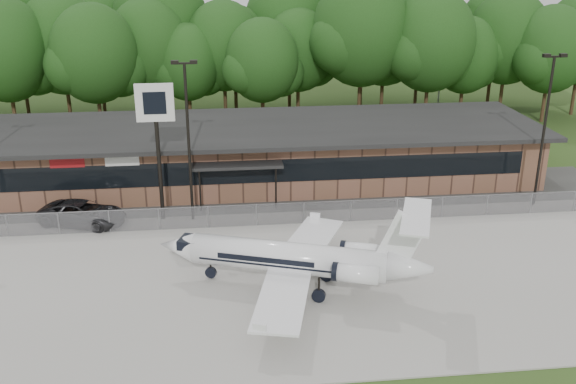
{
  "coord_description": "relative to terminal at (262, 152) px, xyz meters",
  "views": [
    {
      "loc": [
        -3.13,
        -21.95,
        16.28
      ],
      "look_at": [
        0.66,
        12.0,
        3.38
      ],
      "focal_mm": 40.0,
      "sensor_mm": 36.0,
      "label": 1
    }
  ],
  "objects": [
    {
      "name": "ground",
      "position": [
        0.0,
        -23.94,
        -2.18
      ],
      "size": [
        160.0,
        160.0,
        0.0
      ],
      "primitive_type": "plane",
      "color": "#293F16",
      "rests_on": "ground"
    },
    {
      "name": "apron",
      "position": [
        0.0,
        -15.94,
        -2.14
      ],
      "size": [
        64.0,
        18.0,
        0.08
      ],
      "primitive_type": "cube",
      "color": "#9E9B93",
      "rests_on": "ground"
    },
    {
      "name": "parking_lot",
      "position": [
        0.0,
        -4.44,
        -2.15
      ],
      "size": [
        50.0,
        9.0,
        0.06
      ],
      "primitive_type": "cube",
      "color": "#383835",
      "rests_on": "ground"
    },
    {
      "name": "terminal",
      "position": [
        0.0,
        0.0,
        0.0
      ],
      "size": [
        41.0,
        11.65,
        4.3
      ],
      "color": "brown",
      "rests_on": "ground"
    },
    {
      "name": "fence",
      "position": [
        0.0,
        -8.94,
        -1.4
      ],
      "size": [
        46.0,
        0.04,
        1.52
      ],
      "color": "gray",
      "rests_on": "ground"
    },
    {
      "name": "treeline",
      "position": [
        0.0,
        18.06,
        5.32
      ],
      "size": [
        72.0,
        12.0,
        15.0
      ],
      "primitive_type": null,
      "color": "#1B3812",
      "rests_on": "ground"
    },
    {
      "name": "light_pole_mid",
      "position": [
        -5.0,
        -7.44,
        3.8
      ],
      "size": [
        1.55,
        0.3,
        10.23
      ],
      "color": "black",
      "rests_on": "ground"
    },
    {
      "name": "light_pole_right",
      "position": [
        18.0,
        -7.44,
        3.8
      ],
      "size": [
        1.55,
        0.3,
        10.23
      ],
      "color": "black",
      "rests_on": "ground"
    },
    {
      "name": "business_jet",
      "position": [
        0.59,
        -17.17,
        -0.47
      ],
      "size": [
        14.02,
        12.55,
        4.78
      ],
      "rotation": [
        0.0,
        0.0,
        -0.34
      ],
      "color": "white",
      "rests_on": "ground"
    },
    {
      "name": "suv",
      "position": [
        -11.86,
        -7.36,
        -1.42
      ],
      "size": [
        5.95,
        4.11,
        1.51
      ],
      "primitive_type": "imported",
      "rotation": [
        0.0,
        0.0,
        1.25
      ],
      "color": "#2F3032",
      "rests_on": "ground"
    },
    {
      "name": "pole_sign",
      "position": [
        -6.91,
        -7.14,
        4.58
      ],
      "size": [
        2.31,
        0.3,
        8.83
      ],
      "rotation": [
        0.0,
        0.0,
        0.0
      ],
      "color": "black",
      "rests_on": "ground"
    }
  ]
}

